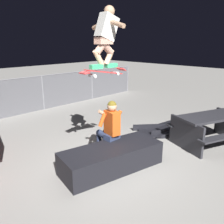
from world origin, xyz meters
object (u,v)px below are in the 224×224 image
object	(u,v)px
person_sitting_on_ledge	(109,126)
skateboard	(104,72)
kicker_ramp	(161,131)
ledge_box_main	(112,158)
skater_airborne	(106,34)
picnic_table_back	(211,125)

from	to	relation	value
person_sitting_on_ledge	skateboard	world-z (taller)	skateboard
person_sitting_on_ledge	kicker_ramp	size ratio (longest dim) A/B	0.88
ledge_box_main	kicker_ramp	world-z (taller)	ledge_box_main
skater_airborne	picnic_table_back	bearing A→B (deg)	-26.96
ledge_box_main	skater_airborne	bearing A→B (deg)	61.11
ledge_box_main	person_sitting_on_ledge	distance (m)	0.70
skateboard	kicker_ramp	distance (m)	2.90
skateboard	person_sitting_on_ledge	bearing A→B (deg)	16.99
skater_airborne	picnic_table_back	distance (m)	3.40
skater_airborne	kicker_ramp	xyz separation A→B (m)	(2.18, 0.04, -2.52)
skater_airborne	ledge_box_main	bearing A→B (deg)	-118.89
person_sitting_on_ledge	kicker_ramp	bearing A→B (deg)	-0.72
kicker_ramp	skateboard	bearing A→B (deg)	-179.08
skater_airborne	kicker_ramp	world-z (taller)	skater_airborne
kicker_ramp	skater_airborne	bearing A→B (deg)	-178.93
person_sitting_on_ledge	picnic_table_back	bearing A→B (deg)	-29.73
ledge_box_main	kicker_ramp	size ratio (longest dim) A/B	1.38
person_sitting_on_ledge	skateboard	size ratio (longest dim) A/B	1.26
ledge_box_main	skater_airborne	distance (m)	2.38
skateboard	kicker_ramp	bearing A→B (deg)	0.92
skateboard	picnic_table_back	bearing A→B (deg)	-26.51
person_sitting_on_ledge	picnic_table_back	distance (m)	2.59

